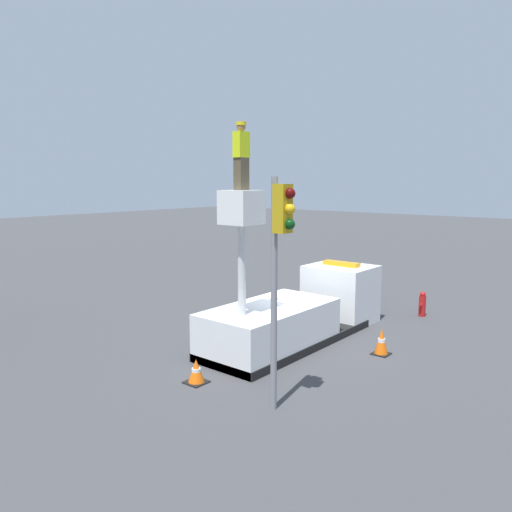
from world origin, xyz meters
The scene contains 7 objects.
ground_plane centered at (0.00, 0.00, 0.00)m, with size 120.00×120.00×0.00m, color #424244.
bucket_truck centered at (0.49, 0.00, 0.83)m, with size 7.20×2.25×4.72m.
worker centered at (-2.18, 0.00, 5.60)m, with size 0.40×0.26×1.75m.
traffic_light_pole centered at (-3.90, -2.56, 3.58)m, with size 0.34×0.57×5.05m.
fire_hydrant centered at (5.62, -2.01, 0.46)m, with size 0.49×0.25×0.93m.
traffic_cone_rear centered at (-3.99, -0.07, 0.29)m, with size 0.51×0.51×0.61m.
traffic_cone_curbside centered at (0.85, -2.68, 0.36)m, with size 0.47×0.47×0.76m.
Camera 1 is at (-12.09, -8.72, 4.96)m, focal length 35.00 mm.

